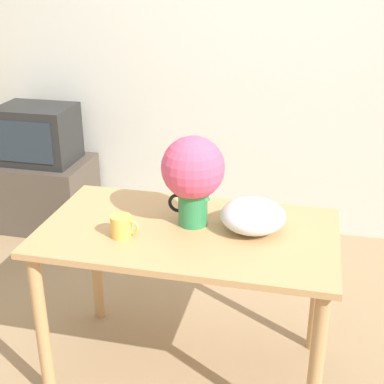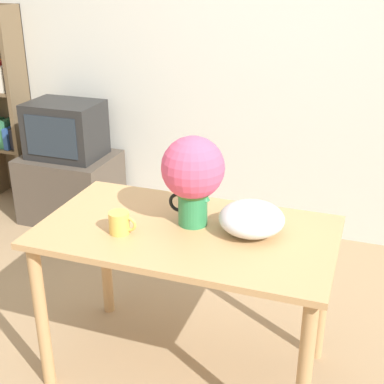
# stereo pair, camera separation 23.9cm
# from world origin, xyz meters

# --- Properties ---
(wall_back) EXTENTS (8.00, 0.05, 2.60)m
(wall_back) POSITION_xyz_m (0.00, 1.89, 1.30)
(wall_back) COLOR silver
(wall_back) RESTS_ON ground_plane
(table) EXTENTS (1.33, 0.75, 0.80)m
(table) POSITION_xyz_m (-0.08, 0.19, 0.67)
(table) COLOR tan
(table) RESTS_ON ground_plane
(flower_vase) EXTENTS (0.28, 0.28, 0.42)m
(flower_vase) POSITION_xyz_m (-0.07, 0.25, 1.04)
(flower_vase) COLOR #2D844C
(flower_vase) RESTS_ON table
(coffee_mug) EXTENTS (0.13, 0.09, 0.10)m
(coffee_mug) POSITION_xyz_m (-0.34, 0.06, 0.85)
(coffee_mug) COLOR gold
(coffee_mug) RESTS_ON table
(white_bowl) EXTENTS (0.29, 0.29, 0.14)m
(white_bowl) POSITION_xyz_m (0.21, 0.25, 0.87)
(white_bowl) COLOR silver
(white_bowl) RESTS_ON table
(tv_stand) EXTENTS (0.70, 0.54, 0.52)m
(tv_stand) POSITION_xyz_m (-1.54, 1.54, 0.26)
(tv_stand) COLOR #4C4238
(tv_stand) RESTS_ON ground_plane
(tv_set) EXTENTS (0.54, 0.40, 0.42)m
(tv_set) POSITION_xyz_m (-1.54, 1.53, 0.73)
(tv_set) COLOR black
(tv_set) RESTS_ON tv_stand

